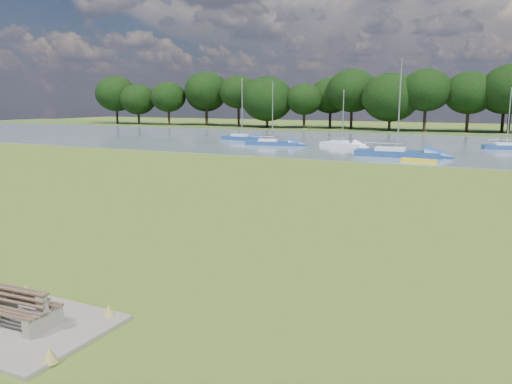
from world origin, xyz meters
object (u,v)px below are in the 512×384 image
at_px(sailboat_2, 342,143).
at_px(sailboat_4, 396,151).
at_px(sailboat_3, 242,137).
at_px(bench_pair, 19,309).
at_px(kayak, 419,161).
at_px(sailboat_6, 506,145).
at_px(sailboat_1, 272,142).

distance_m(sailboat_2, sailboat_4, 11.15).
bearing_deg(sailboat_3, sailboat_2, -5.09).
height_order(bench_pair, kayak, bench_pair).
distance_m(bench_pair, sailboat_3, 57.30).
relative_size(bench_pair, sailboat_6, 0.28).
bearing_deg(sailboat_1, bench_pair, -84.25).
distance_m(kayak, sailboat_3, 29.62).
distance_m(sailboat_1, sailboat_2, 8.44).
bearing_deg(kayak, sailboat_2, 140.39).
bearing_deg(sailboat_4, bench_pair, -94.47).
bearing_deg(kayak, bench_pair, -87.01).
bearing_deg(bench_pair, sailboat_3, 109.07).
xyz_separation_m(kayak, sailboat_3, (-25.56, 14.96, 0.35)).
distance_m(kayak, sailboat_4, 4.63).
bearing_deg(sailboat_1, sailboat_2, 1.09).
height_order(bench_pair, sailboat_2, sailboat_2).
bearing_deg(sailboat_6, sailboat_3, 163.14).
bearing_deg(kayak, sailboat_6, 76.07).
bearing_deg(sailboat_6, sailboat_1, 175.05).
height_order(sailboat_3, sailboat_4, sailboat_4).
bearing_deg(bench_pair, sailboat_2, 94.44).
xyz_separation_m(kayak, sailboat_2, (-10.50, 11.72, 0.27)).
bearing_deg(sailboat_2, bench_pair, -63.75).
xyz_separation_m(kayak, sailboat_6, (6.89, 16.67, 0.29)).
height_order(kayak, sailboat_2, sailboat_2).
bearing_deg(sailboat_4, sailboat_3, 150.72).
height_order(sailboat_2, sailboat_4, sailboat_4).
height_order(kayak, sailboat_1, sailboat_1).
bearing_deg(sailboat_2, sailboat_1, -148.75).
relative_size(sailboat_2, sailboat_3, 0.79).
bearing_deg(sailboat_6, sailboat_4, -146.46).
height_order(sailboat_2, sailboat_3, sailboat_3).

